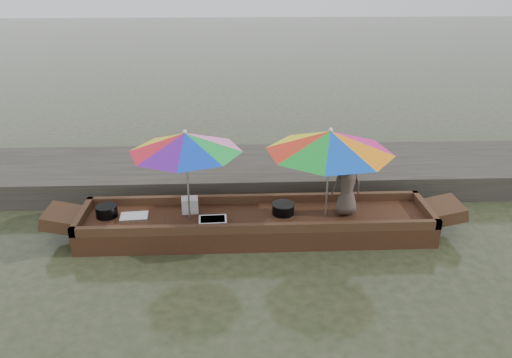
{
  "coord_description": "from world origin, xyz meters",
  "views": [
    {
      "loc": [
        -0.34,
        -7.52,
        4.26
      ],
      "look_at": [
        0.0,
        0.1,
        1.0
      ],
      "focal_mm": 35.0,
      "sensor_mm": 36.0,
      "label": 1
    }
  ],
  "objects_px": {
    "charcoal_grill": "(283,209)",
    "umbrella_bow": "(187,176)",
    "boat_hull": "(256,226)",
    "vendor": "(347,186)",
    "tray_scallop": "(134,217)",
    "tray_crayfish": "(213,221)",
    "supply_bag": "(190,205)",
    "umbrella_stern": "(328,173)",
    "cooking_pot": "(107,211)"
  },
  "relations": [
    {
      "from": "umbrella_stern",
      "to": "umbrella_bow",
      "type": "bearing_deg",
      "value": 180.0
    },
    {
      "from": "vendor",
      "to": "cooking_pot",
      "type": "bearing_deg",
      "value": -6.9
    },
    {
      "from": "charcoal_grill",
      "to": "vendor",
      "type": "bearing_deg",
      "value": -1.97
    },
    {
      "from": "cooking_pot",
      "to": "tray_scallop",
      "type": "relative_size",
      "value": 0.8
    },
    {
      "from": "umbrella_stern",
      "to": "tray_scallop",
      "type": "bearing_deg",
      "value": 179.83
    },
    {
      "from": "supply_bag",
      "to": "cooking_pot",
      "type": "bearing_deg",
      "value": -175.89
    },
    {
      "from": "tray_scallop",
      "to": "umbrella_bow",
      "type": "relative_size",
      "value": 0.25
    },
    {
      "from": "boat_hull",
      "to": "supply_bag",
      "type": "distance_m",
      "value": 1.2
    },
    {
      "from": "cooking_pot",
      "to": "umbrella_bow",
      "type": "bearing_deg",
      "value": -5.14
    },
    {
      "from": "boat_hull",
      "to": "umbrella_stern",
      "type": "bearing_deg",
      "value": 0.0
    },
    {
      "from": "boat_hull",
      "to": "umbrella_bow",
      "type": "bearing_deg",
      "value": 180.0
    },
    {
      "from": "cooking_pot",
      "to": "tray_crayfish",
      "type": "relative_size",
      "value": 0.8
    },
    {
      "from": "boat_hull",
      "to": "vendor",
      "type": "distance_m",
      "value": 1.68
    },
    {
      "from": "supply_bag",
      "to": "boat_hull",
      "type": "bearing_deg",
      "value": -11.34
    },
    {
      "from": "tray_crayfish",
      "to": "vendor",
      "type": "relative_size",
      "value": 0.44
    },
    {
      "from": "boat_hull",
      "to": "cooking_pot",
      "type": "height_order",
      "value": "cooking_pot"
    },
    {
      "from": "umbrella_bow",
      "to": "umbrella_stern",
      "type": "xyz_separation_m",
      "value": [
        2.31,
        0.0,
        0.0
      ]
    },
    {
      "from": "vendor",
      "to": "umbrella_bow",
      "type": "bearing_deg",
      "value": -4.76
    },
    {
      "from": "cooking_pot",
      "to": "charcoal_grill",
      "type": "bearing_deg",
      "value": -0.81
    },
    {
      "from": "cooking_pot",
      "to": "supply_bag",
      "type": "bearing_deg",
      "value": 4.11
    },
    {
      "from": "tray_crayfish",
      "to": "umbrella_stern",
      "type": "relative_size",
      "value": 0.22
    },
    {
      "from": "boat_hull",
      "to": "tray_crayfish",
      "type": "distance_m",
      "value": 0.79
    },
    {
      "from": "tray_crayfish",
      "to": "supply_bag",
      "type": "distance_m",
      "value": 0.62
    },
    {
      "from": "boat_hull",
      "to": "tray_crayfish",
      "type": "height_order",
      "value": "tray_crayfish"
    },
    {
      "from": "tray_scallop",
      "to": "vendor",
      "type": "height_order",
      "value": "vendor"
    },
    {
      "from": "cooking_pot",
      "to": "tray_crayfish",
      "type": "height_order",
      "value": "cooking_pot"
    },
    {
      "from": "charcoal_grill",
      "to": "umbrella_stern",
      "type": "relative_size",
      "value": 0.18
    },
    {
      "from": "tray_scallop",
      "to": "umbrella_stern",
      "type": "relative_size",
      "value": 0.22
    },
    {
      "from": "tray_scallop",
      "to": "supply_bag",
      "type": "bearing_deg",
      "value": 13.26
    },
    {
      "from": "umbrella_bow",
      "to": "umbrella_stern",
      "type": "distance_m",
      "value": 2.31
    },
    {
      "from": "charcoal_grill",
      "to": "umbrella_bow",
      "type": "xyz_separation_m",
      "value": [
        -1.59,
        -0.08,
        0.69
      ]
    },
    {
      "from": "supply_bag",
      "to": "umbrella_stern",
      "type": "xyz_separation_m",
      "value": [
        2.32,
        -0.23,
        0.65
      ]
    },
    {
      "from": "boat_hull",
      "to": "umbrella_stern",
      "type": "distance_m",
      "value": 1.52
    },
    {
      "from": "tray_crayfish",
      "to": "vendor",
      "type": "xyz_separation_m",
      "value": [
        2.25,
        0.27,
        0.47
      ]
    },
    {
      "from": "cooking_pot",
      "to": "tray_scallop",
      "type": "bearing_deg",
      "value": -13.75
    },
    {
      "from": "cooking_pot",
      "to": "umbrella_stern",
      "type": "relative_size",
      "value": 0.17
    },
    {
      "from": "boat_hull",
      "to": "charcoal_grill",
      "type": "distance_m",
      "value": 0.54
    },
    {
      "from": "vendor",
      "to": "umbrella_bow",
      "type": "height_order",
      "value": "umbrella_bow"
    },
    {
      "from": "charcoal_grill",
      "to": "tray_scallop",
      "type": "bearing_deg",
      "value": -178.31
    },
    {
      "from": "boat_hull",
      "to": "umbrella_bow",
      "type": "distance_m",
      "value": 1.47
    },
    {
      "from": "charcoal_grill",
      "to": "umbrella_bow",
      "type": "height_order",
      "value": "umbrella_bow"
    },
    {
      "from": "cooking_pot",
      "to": "umbrella_stern",
      "type": "distance_m",
      "value": 3.78
    },
    {
      "from": "umbrella_bow",
      "to": "tray_crayfish",
      "type": "bearing_deg",
      "value": -29.8
    },
    {
      "from": "charcoal_grill",
      "to": "supply_bag",
      "type": "xyz_separation_m",
      "value": [
        -1.6,
        0.14,
        0.04
      ]
    },
    {
      "from": "tray_crayfish",
      "to": "umbrella_stern",
      "type": "xyz_separation_m",
      "value": [
        1.91,
        0.23,
        0.73
      ]
    },
    {
      "from": "tray_scallop",
      "to": "supply_bag",
      "type": "height_order",
      "value": "supply_bag"
    },
    {
      "from": "tray_crayfish",
      "to": "vendor",
      "type": "height_order",
      "value": "vendor"
    },
    {
      "from": "charcoal_grill",
      "to": "umbrella_stern",
      "type": "bearing_deg",
      "value": -6.68
    },
    {
      "from": "boat_hull",
      "to": "charcoal_grill",
      "type": "xyz_separation_m",
      "value": [
        0.46,
        0.08,
        0.26
      ]
    },
    {
      "from": "tray_scallop",
      "to": "umbrella_bow",
      "type": "height_order",
      "value": "umbrella_bow"
    }
  ]
}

